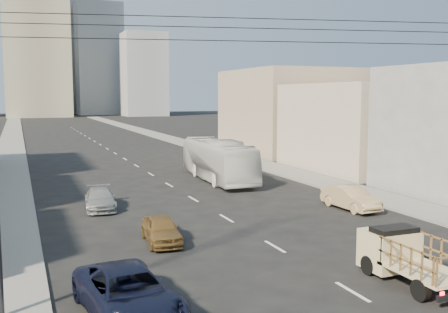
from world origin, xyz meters
TOP-DOWN VIEW (x-y plane):
  - sidewalk_left at (-11.75, 70.00)m, footprint 3.50×180.00m
  - sidewalk_right at (11.75, 70.00)m, footprint 3.50×180.00m
  - lane_dashes at (0.00, 53.00)m, footprint 0.15×104.00m
  - flatbed_pickup at (2.49, 2.05)m, footprint 1.95×4.41m
  - navy_pickup at (-7.78, 2.82)m, footprint 3.12×5.68m
  - city_bus at (4.33, 26.68)m, footprint 3.42×12.15m
  - sedan_brown at (-4.69, 10.53)m, footprint 1.79×3.89m
  - sedan_tan at (7.90, 13.40)m, footprint 1.73×4.37m
  - sedan_grey at (-6.28, 19.09)m, footprint 2.16×4.47m
  - overhead_wires at (0.00, 1.50)m, footprint 23.01×5.02m
  - bldg_right_mid at (19.50, 28.00)m, footprint 11.00×14.00m
  - bldg_right_far at (20.00, 44.00)m, footprint 12.00×16.00m
  - high_rise_tower at (-4.00, 170.00)m, footprint 20.00×20.00m
  - midrise_ne at (18.00, 185.00)m, footprint 16.00×16.00m
  - midrise_back at (6.00, 200.00)m, footprint 18.00×18.00m
  - midrise_east at (30.00, 165.00)m, footprint 14.00×14.00m

SIDE VIEW (x-z plane):
  - lane_dashes at x=0.00m, z-range 0.00..0.01m
  - sidewalk_left at x=-11.75m, z-range 0.00..0.12m
  - sidewalk_right at x=11.75m, z-range 0.00..0.12m
  - sedan_grey at x=-6.28m, z-range 0.00..1.25m
  - sedan_brown at x=-4.69m, z-range 0.00..1.29m
  - sedan_tan at x=7.90m, z-range 0.00..1.42m
  - navy_pickup at x=-7.78m, z-range 0.00..1.51m
  - flatbed_pickup at x=2.49m, z-range 0.14..2.04m
  - city_bus at x=4.33m, z-range 0.00..3.35m
  - bldg_right_mid at x=19.50m, z-range 0.00..8.00m
  - bldg_right_far at x=20.00m, z-range 0.00..10.00m
  - overhead_wires at x=0.00m, z-range 8.60..9.33m
  - midrise_east at x=30.00m, z-range 0.00..28.00m
  - midrise_ne at x=18.00m, z-range 0.00..40.00m
  - midrise_back at x=6.00m, z-range 0.00..44.00m
  - high_rise_tower at x=-4.00m, z-range 0.00..60.00m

